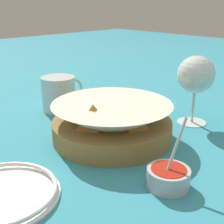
% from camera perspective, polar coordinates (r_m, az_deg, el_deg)
% --- Properties ---
extents(ground_plane, '(4.00, 4.00, 0.00)m').
position_cam_1_polar(ground_plane, '(0.68, 1.59, -6.00)').
color(ground_plane, teal).
extents(food_basket, '(0.27, 0.27, 0.10)m').
position_cam_1_polar(food_basket, '(0.70, 0.03, -2.08)').
color(food_basket, olive).
rests_on(food_basket, ground_plane).
extents(sauce_cup, '(0.08, 0.07, 0.12)m').
position_cam_1_polar(sauce_cup, '(0.54, 10.26, -11.53)').
color(sauce_cup, '#B7B7BC').
rests_on(sauce_cup, ground_plane).
extents(wine_glass, '(0.09, 0.09, 0.17)m').
position_cam_1_polar(wine_glass, '(0.79, 15.09, 6.29)').
color(wine_glass, silver).
rests_on(wine_glass, ground_plane).
extents(beer_mug, '(0.13, 0.09, 0.10)m').
position_cam_1_polar(beer_mug, '(0.89, -9.63, 3.11)').
color(beer_mug, silver).
rests_on(beer_mug, ground_plane).
extents(side_plate, '(0.19, 0.19, 0.01)m').
position_cam_1_polar(side_plate, '(0.54, -19.68, -13.93)').
color(side_plate, white).
rests_on(side_plate, ground_plane).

